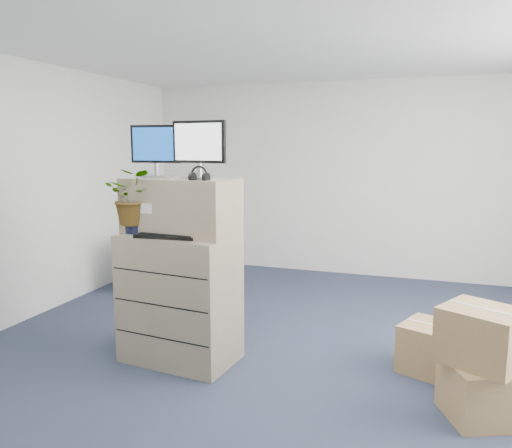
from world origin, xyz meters
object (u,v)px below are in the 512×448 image
object	(u,v)px
keyboard	(169,236)
potted_plant	(134,204)
water_bottle	(190,219)
office_chair	(164,260)
filing_cabinet_lower	(180,298)
monitor_right	(199,146)
monitor_left	(156,148)

from	to	relation	value
keyboard	potted_plant	xyz separation A→B (m)	(-0.34, 0.02, 0.25)
water_bottle	office_chair	world-z (taller)	water_bottle
filing_cabinet_lower	monitor_right	distance (m)	1.33
monitor_right	office_chair	world-z (taller)	monitor_right
monitor_left	monitor_right	world-z (taller)	monitor_right
monitor_left	filing_cabinet_lower	bearing A→B (deg)	-28.12
water_bottle	monitor_right	bearing A→B (deg)	-21.15
filing_cabinet_lower	water_bottle	bearing A→B (deg)	44.35
keyboard	potted_plant	distance (m)	0.42
monitor_left	keyboard	distance (m)	0.80
filing_cabinet_lower	keyboard	xyz separation A→B (m)	(-0.02, -0.12, 0.58)
monitor_left	keyboard	size ratio (longest dim) A/B	0.84
keyboard	potted_plant	bearing A→B (deg)	171.22
water_bottle	office_chair	distance (m)	2.37
monitor_left	keyboard	xyz separation A→B (m)	(0.23, -0.23, -0.72)
filing_cabinet_lower	potted_plant	world-z (taller)	potted_plant
monitor_left	potted_plant	world-z (taller)	monitor_left
filing_cabinet_lower	water_bottle	world-z (taller)	water_bottle
keyboard	water_bottle	bearing A→B (deg)	56.71
monitor_right	water_bottle	bearing A→B (deg)	164.71
monitor_right	keyboard	size ratio (longest dim) A/B	0.89
keyboard	monitor_left	bearing A→B (deg)	130.96
monitor_right	water_bottle	xyz separation A→B (m)	(-0.12, 0.04, -0.62)
filing_cabinet_lower	monitor_left	size ratio (longest dim) A/B	2.45
keyboard	water_bottle	size ratio (longest dim) A/B	2.13
filing_cabinet_lower	monitor_left	xyz separation A→B (m)	(-0.25, 0.11, 1.30)
office_chair	water_bottle	bearing A→B (deg)	117.48
potted_plant	office_chair	bearing A→B (deg)	113.31
filing_cabinet_lower	potted_plant	xyz separation A→B (m)	(-0.36, -0.10, 0.83)
keyboard	office_chair	size ratio (longest dim) A/B	0.69
keyboard	office_chair	bearing A→B (deg)	116.20
filing_cabinet_lower	monitor_right	xyz separation A→B (m)	(0.20, 0.02, 1.32)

